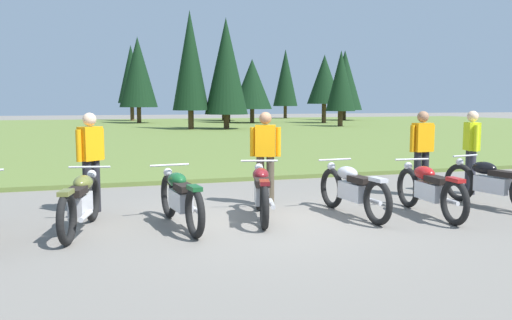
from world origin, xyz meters
TOP-DOWN VIEW (x-y plane):
  - ground_plane at (0.00, 0.00)m, footprint 140.00×140.00m
  - grass_moorland at (0.00, 26.12)m, footprint 80.00×44.00m
  - forest_treeline at (4.86, 36.11)m, footprint 45.01×22.95m
  - motorcycle_olive at (-2.73, 0.20)m, footprint 0.72×2.07m
  - motorcycle_british_green at (-1.33, 0.08)m, footprint 0.62×2.10m
  - motorcycle_maroon at (-0.02, 0.25)m, footprint 0.76×2.06m
  - motorcycle_silver at (1.46, 0.02)m, footprint 0.62×2.10m
  - motorcycle_red at (2.66, -0.34)m, footprint 0.62×2.10m
  - motorcycle_black at (4.12, -0.08)m, footprint 0.69×2.08m
  - rider_in_hivis_vest at (-2.58, 1.53)m, footprint 0.45×0.40m
  - rider_checking_bike at (3.59, 1.23)m, footprint 0.55×0.24m
  - rider_with_back_turned at (0.39, 1.29)m, footprint 0.52×0.33m
  - rider_near_row_end at (4.70, 1.18)m, footprint 0.33×0.52m

SIDE VIEW (x-z plane):
  - ground_plane at x=0.00m, z-range 0.00..0.00m
  - grass_moorland at x=0.00m, z-range 0.00..0.10m
  - motorcycle_olive at x=-2.73m, z-range 0.00..0.88m
  - motorcycle_british_green at x=-1.33m, z-range 0.00..0.88m
  - motorcycle_maroon at x=-0.02m, z-range 0.00..0.88m
  - motorcycle_silver at x=1.46m, z-range 0.00..0.88m
  - motorcycle_red at x=2.66m, z-range 0.00..0.88m
  - motorcycle_black at x=4.12m, z-range 0.00..0.88m
  - rider_in_hivis_vest at x=-2.58m, z-range 0.11..1.78m
  - rider_checking_bike at x=3.59m, z-range 0.11..1.78m
  - rider_with_back_turned at x=0.39m, z-range 0.11..1.78m
  - rider_near_row_end at x=4.70m, z-range 0.11..1.78m
  - forest_treeline at x=4.86m, z-range 0.17..7.93m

